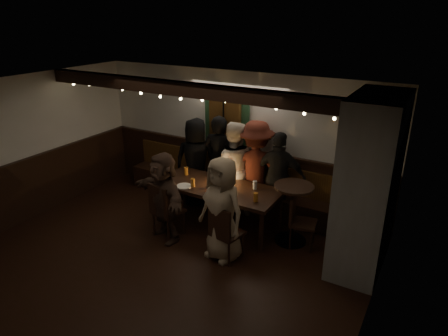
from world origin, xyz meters
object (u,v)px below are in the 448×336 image
Objects in this scene: person_a at (196,161)px; person_e at (279,178)px; dining_table at (218,190)px; person_f at (164,197)px; person_d at (256,169)px; chair_near_left at (164,208)px; person_g at (222,209)px; chair_end at (298,218)px; chair_near_right at (224,230)px; high_top at (293,207)px; person_c at (233,168)px; person_b at (219,161)px.

person_a reaches higher than person_e.
person_f is at bearing -125.86° from dining_table.
person_a is at bearing -10.64° from person_d.
person_a is (-0.88, 0.64, 0.15)m from dining_table.
chair_near_left is 0.64× the size of person_f.
chair_near_left is 0.59× the size of person_g.
dining_table is 1.46m from chair_end.
person_d reaches higher than person_e.
person_f is 0.93× the size of person_g.
person_g is at bearing 132.16° from chair_near_right.
person_a is (-1.49, 1.51, 0.34)m from chair_near_right.
person_e is at bearing 71.95° from person_f.
person_d is (0.35, 0.76, 0.19)m from dining_table.
chair_near_left is 0.22m from person_f.
person_e is at bearing 130.33° from high_top.
high_top is at bearing 132.00° from person_d.
person_a is 0.97× the size of person_c.
high_top is 0.56× the size of person_d.
chair_near_left is at bearing -153.70° from high_top.
high_top reaches higher than dining_table.
chair_end is 0.54× the size of person_e.
chair_near_right is 0.32m from person_g.
person_c reaches higher than chair_near_right.
person_f is (-1.39, -1.53, -0.07)m from person_e.
high_top is 0.78m from person_e.
high_top is 0.61× the size of person_e.
chair_near_right is 1.65m from person_e.
dining_table is 1.07m from chair_near_right.
person_e is (0.82, 0.74, 0.12)m from dining_table.
person_d is (0.95, 1.54, 0.35)m from chair_near_left.
dining_table is 0.67m from person_c.
person_g reaches higher than chair_near_right.
person_e reaches higher than chair_near_right.
high_top is at bearing 138.46° from person_c.
person_a reaches higher than dining_table.
high_top is 0.59× the size of person_a.
person_d is 1.56m from person_g.
high_top is 2.11m from person_f.
chair_near_right is (1.20, -0.09, -0.03)m from chair_near_left.
chair_near_right is 0.54× the size of person_a.
person_d is (-0.26, 1.62, 0.38)m from chair_near_right.
chair_near_right is at bearing -4.13° from chair_near_left.
chair_end is 0.50× the size of person_b.
person_a is at bearing -21.93° from person_c.
person_c reaches higher than high_top.
person_a is (-2.19, 0.48, 0.22)m from high_top.
chair_near_left reaches higher than dining_table.
chair_near_right is at bearing -54.80° from dining_table.
high_top is 0.62× the size of person_g.
person_c is at bearing 95.16° from dining_table.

